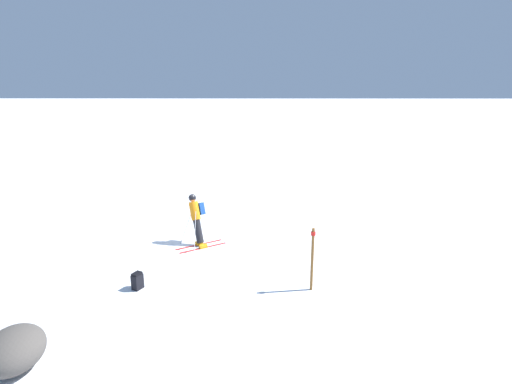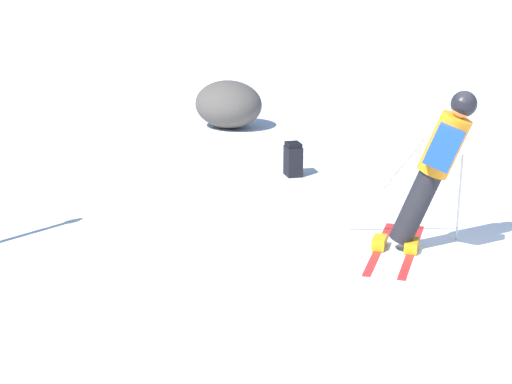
{
  "view_description": "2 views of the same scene",
  "coord_description": "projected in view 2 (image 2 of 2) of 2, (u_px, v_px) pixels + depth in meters",
  "views": [
    {
      "loc": [
        14.38,
        2.12,
        5.7
      ],
      "look_at": [
        -0.36,
        1.98,
        1.7
      ],
      "focal_mm": 28.0,
      "sensor_mm": 36.0,
      "label": 1
    },
    {
      "loc": [
        -4.8,
        7.1,
        3.24
      ],
      "look_at": [
        1.54,
        1.55,
        0.84
      ],
      "focal_mm": 60.0,
      "sensor_mm": 36.0,
      "label": 2
    }
  ],
  "objects": [
    {
      "name": "skier",
      "position": [
        436.0,
        163.0,
        9.13
      ],
      "size": [
        1.61,
        1.77,
        1.87
      ],
      "rotation": [
        0.0,
        0.0,
        0.56
      ],
      "color": "red",
      "rests_on": "ground"
    },
    {
      "name": "spare_backpack",
      "position": [
        293.0,
        159.0,
        12.6
      ],
      "size": [
        0.37,
        0.33,
        0.5
      ],
      "rotation": [
        0.0,
        0.0,
        5.81
      ],
      "color": "black",
      "rests_on": "ground"
    },
    {
      "name": "ground_plane",
      "position": [
        466.0,
        273.0,
        8.86
      ],
      "size": [
        300.0,
        300.0,
        0.0
      ],
      "primitive_type": "plane",
      "color": "white"
    },
    {
      "name": "exposed_boulder_0",
      "position": [
        228.0,
        104.0,
        15.93
      ],
      "size": [
        1.36,
        1.16,
        0.88
      ],
      "primitive_type": "ellipsoid",
      "color": "#4C4742",
      "rests_on": "ground"
    }
  ]
}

